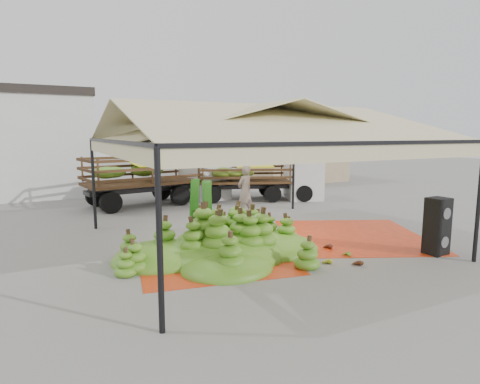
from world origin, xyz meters
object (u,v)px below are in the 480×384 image
banana_heap (225,232)px  truck_left (165,173)px  vendor (245,191)px  truck_right (265,174)px  speaker_stack (437,226)px

banana_heap → truck_left: size_ratio=0.84×
vendor → truck_right: size_ratio=0.32×
truck_left → vendor: bearing=-75.9°
vendor → speaker_stack: bearing=87.9°
speaker_stack → truck_left: size_ratio=0.22×
speaker_stack → banana_heap: bearing=150.9°
banana_heap → vendor: vendor is taller
banana_heap → vendor: bearing=56.4°
speaker_stack → vendor: bearing=105.3°
truck_left → truck_right: (4.61, -1.23, -0.14)m
speaker_stack → truck_left: (-4.13, 11.04, 0.62)m
truck_right → banana_heap: bearing=-105.7°
speaker_stack → vendor: vendor is taller
banana_heap → speaker_stack: bearing=-25.8°
banana_heap → vendor: size_ratio=2.89×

